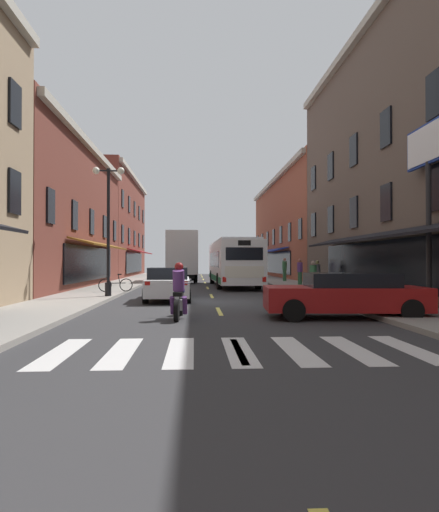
# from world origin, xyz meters

# --- Properties ---
(ground_plane) EXTENTS (34.80, 80.00, 0.10)m
(ground_plane) POSITION_xyz_m (0.00, 0.00, -0.05)
(ground_plane) COLOR #333335
(lane_centre_dashes) EXTENTS (0.14, 73.90, 0.01)m
(lane_centre_dashes) POSITION_xyz_m (0.00, -0.25, 0.00)
(lane_centre_dashes) COLOR #DBCC4C
(lane_centre_dashes) RESTS_ON ground
(crosswalk_near) EXTENTS (7.10, 2.80, 0.01)m
(crosswalk_near) POSITION_xyz_m (0.00, -10.00, 0.00)
(crosswalk_near) COLOR silver
(crosswalk_near) RESTS_ON ground
(sidewalk_left) EXTENTS (3.00, 80.00, 0.14)m
(sidewalk_left) POSITION_xyz_m (-5.90, 0.00, 0.07)
(sidewalk_left) COLOR gray
(sidewalk_left) RESTS_ON ground
(sidewalk_right) EXTENTS (3.00, 80.00, 0.14)m
(sidewalk_right) POSITION_xyz_m (5.90, 0.00, 0.07)
(sidewalk_right) COLOR gray
(sidewalk_right) RESTS_ON ground
(billboard_sign) EXTENTS (0.40, 2.72, 6.23)m
(billboard_sign) POSITION_xyz_m (7.05, -3.95, 4.83)
(billboard_sign) COLOR black
(billboard_sign) RESTS_ON sidewalk_right
(transit_bus) EXTENTS (2.82, 11.34, 3.05)m
(transit_bus) POSITION_xyz_m (1.76, 11.17, 1.61)
(transit_bus) COLOR white
(transit_bus) RESTS_ON ground
(box_truck) EXTENTS (2.77, 7.89, 4.00)m
(box_truck) POSITION_xyz_m (-1.93, 17.63, 2.04)
(box_truck) COLOR #B21E19
(box_truck) RESTS_ON ground
(sedan_near) EXTENTS (2.09, 4.39, 1.28)m
(sedan_near) POSITION_xyz_m (-1.89, 26.61, 0.67)
(sedan_near) COLOR black
(sedan_near) RESTS_ON ground
(sedan_mid) EXTENTS (2.00, 4.78, 1.42)m
(sedan_mid) POSITION_xyz_m (-1.96, 0.92, 0.72)
(sedan_mid) COLOR silver
(sedan_mid) RESTS_ON ground
(sedan_far) EXTENTS (4.80, 2.30, 1.34)m
(sedan_far) POSITION_xyz_m (3.66, -5.43, 0.70)
(sedan_far) COLOR maroon
(sedan_far) RESTS_ON ground
(motorcycle_rider) EXTENTS (0.62, 2.07, 1.66)m
(motorcycle_rider) POSITION_xyz_m (-1.29, -5.28, 0.71)
(motorcycle_rider) COLOR black
(motorcycle_rider) RESTS_ON ground
(bicycle_near) EXTENTS (1.68, 0.53, 0.91)m
(bicycle_near) POSITION_xyz_m (-4.86, 4.44, 0.50)
(bicycle_near) COLOR black
(bicycle_near) RESTS_ON sidewalk_left
(pedestrian_near) EXTENTS (0.39, 0.52, 1.59)m
(pedestrian_near) POSITION_xyz_m (6.54, 7.69, 0.98)
(pedestrian_near) COLOR #4C4C51
(pedestrian_near) RESTS_ON sidewalk_right
(pedestrian_mid) EXTENTS (0.36, 0.36, 1.72)m
(pedestrian_mid) POSITION_xyz_m (6.21, 10.64, 1.03)
(pedestrian_mid) COLOR #33663F
(pedestrian_mid) RESTS_ON sidewalk_right
(pedestrian_far) EXTENTS (0.36, 0.36, 1.58)m
(pedestrian_far) POSITION_xyz_m (5.22, 3.81, 0.94)
(pedestrian_far) COLOR navy
(pedestrian_far) RESTS_ON sidewalk_right
(pedestrian_rear) EXTENTS (0.36, 0.36, 1.81)m
(pedestrian_rear) POSITION_xyz_m (6.25, 15.82, 1.08)
(pedestrian_rear) COLOR #33663F
(pedestrian_rear) RESTS_ON sidewalk_right
(street_lamp_twin) EXTENTS (1.42, 0.32, 5.77)m
(street_lamp_twin) POSITION_xyz_m (-4.68, 1.55, 3.32)
(street_lamp_twin) COLOR black
(street_lamp_twin) RESTS_ON sidewalk_left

